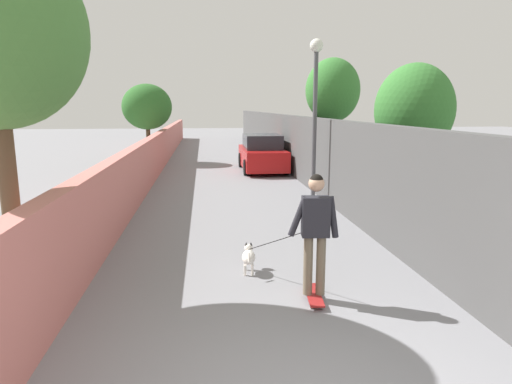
{
  "coord_description": "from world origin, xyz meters",
  "views": [
    {
      "loc": [
        -3.27,
        0.82,
        2.71
      ],
      "look_at": [
        5.55,
        -0.2,
        1.0
      ],
      "focal_mm": 31.26,
      "sensor_mm": 36.0,
      "label": 1
    }
  ],
  "objects": [
    {
      "name": "fence_right",
      "position": [
        12.0,
        -2.78,
        1.18
      ],
      "size": [
        48.0,
        0.3,
        2.35
      ],
      "primitive_type": "cube",
      "color": "#4C4C4C",
      "rests_on": "ground"
    },
    {
      "name": "ground_plane",
      "position": [
        14.0,
        0.0,
        0.0
      ],
      "size": [
        80.0,
        80.0,
        0.0
      ],
      "primitive_type": "plane",
      "color": "gray"
    },
    {
      "name": "tree_right_far",
      "position": [
        7.5,
        -4.41,
        2.62
      ],
      "size": [
        1.95,
        1.95,
        3.77
      ],
      "color": "#473523",
      "rests_on": "ground"
    },
    {
      "name": "lamp_post",
      "position": [
        8.92,
        -2.23,
        3.06
      ],
      "size": [
        0.36,
        0.36,
        4.5
      ],
      "color": "#4C4C51",
      "rests_on": "ground"
    },
    {
      "name": "tree_right_distant",
      "position": [
        13.0,
        -3.9,
        3.25
      ],
      "size": [
        1.99,
        1.99,
        4.45
      ],
      "color": "brown",
      "rests_on": "ground"
    },
    {
      "name": "car_near",
      "position": [
        15.52,
        -1.63,
        0.71
      ],
      "size": [
        4.07,
        1.8,
        1.54
      ],
      "color": "#B71414",
      "rests_on": "ground"
    },
    {
      "name": "tree_left_near",
      "position": [
        19.0,
        3.51,
        2.68
      ],
      "size": [
        2.37,
        2.37,
        3.78
      ],
      "color": "#473523",
      "rests_on": "ground"
    },
    {
      "name": "person_skateboarder",
      "position": [
        2.55,
        -0.68,
        1.1
      ],
      "size": [
        0.26,
        0.71,
        1.73
      ],
      "color": "#726651",
      "rests_on": "skateboard"
    },
    {
      "name": "skateboard",
      "position": [
        2.55,
        -0.68,
        0.07
      ],
      "size": [
        0.82,
        0.28,
        0.08
      ],
      "color": "maroon",
      "rests_on": "ground"
    },
    {
      "name": "wall_left",
      "position": [
        12.0,
        2.78,
        0.8
      ],
      "size": [
        48.0,
        0.3,
        1.59
      ],
      "primitive_type": "cube",
      "color": "#CC726B",
      "rests_on": "ground"
    },
    {
      "name": "dog",
      "position": [
        3.72,
        0.13,
        0.27
      ],
      "size": [
        1.48,
        0.95,
        1.06
      ],
      "color": "white",
      "rests_on": "ground"
    }
  ]
}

